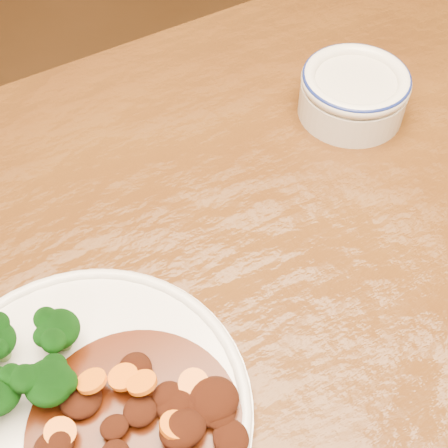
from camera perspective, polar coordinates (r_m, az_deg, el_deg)
name	(u,v)px	position (r m, az deg, el deg)	size (l,w,h in m)	color
dining_table	(272,311)	(0.73, 4.44, -7.97)	(1.57, 1.02, 0.75)	#4D2B0D
dinner_plate	(81,414)	(0.60, -12.93, -16.58)	(0.31, 0.31, 0.02)	silver
mince_stew	(147,429)	(0.56, -7.09, -18.09)	(0.19, 0.19, 0.04)	#3F1206
dip_bowl	(354,92)	(0.83, 11.78, 11.77)	(0.14, 0.14, 0.06)	silver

